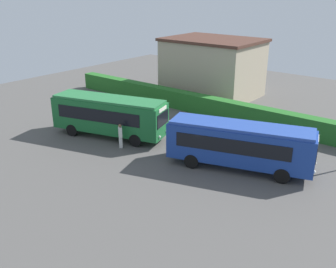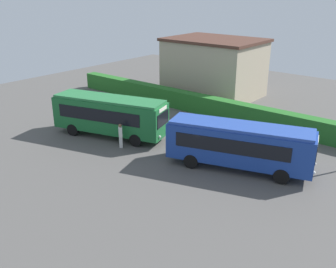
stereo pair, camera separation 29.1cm
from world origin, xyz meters
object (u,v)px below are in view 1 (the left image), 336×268
(person_left, at_px, (120,135))
(person_far, at_px, (276,147))
(person_center, at_px, (233,134))
(bus_green, at_px, (109,114))
(bus_blue, at_px, (240,143))
(person_right, at_px, (255,138))

(person_left, relative_size, person_far, 1.02)
(person_left, relative_size, person_center, 1.03)
(bus_green, bearing_deg, person_far, 1.96)
(bus_green, bearing_deg, bus_blue, -9.34)
(person_far, bearing_deg, person_left, -89.56)
(bus_blue, distance_m, person_left, 9.11)
(bus_blue, relative_size, person_far, 5.29)
(bus_green, relative_size, bus_blue, 0.99)
(bus_green, distance_m, person_center, 9.99)
(person_right, distance_m, person_far, 2.10)
(person_center, bearing_deg, bus_green, 38.47)
(bus_green, xyz_separation_m, bus_blue, (11.11, 1.31, -0.07))
(person_center, relative_size, person_right, 1.01)
(person_left, bearing_deg, person_right, -14.46)
(person_left, xyz_separation_m, person_right, (8.16, 5.92, -0.05))
(person_left, height_order, person_far, person_left)
(bus_green, relative_size, person_far, 5.24)
(person_far, bearing_deg, bus_green, -98.83)
(person_left, relative_size, person_right, 1.04)
(person_far, bearing_deg, person_center, -124.87)
(bus_green, relative_size, person_right, 5.34)
(bus_blue, height_order, person_left, bus_blue)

